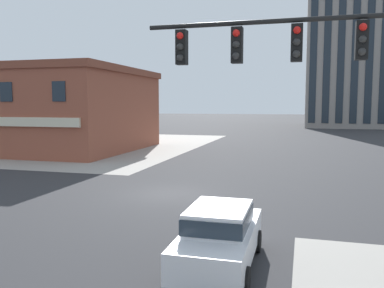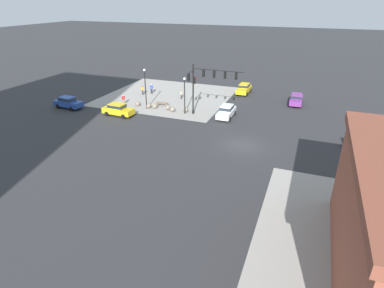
# 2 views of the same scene
# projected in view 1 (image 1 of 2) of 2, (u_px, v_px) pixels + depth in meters

# --- Properties ---
(ground_plane) EXTENTS (320.00, 320.00, 0.00)m
(ground_plane) POSITION_uv_depth(u_px,v_px,m) (170.00, 194.00, 19.40)
(ground_plane) COLOR #2D2D30
(sidewalk_far_corner) EXTENTS (32.00, 32.00, 0.02)m
(sidewalk_far_corner) POSITION_uv_depth(u_px,v_px,m) (56.00, 144.00, 43.92)
(sidewalk_far_corner) COLOR gray
(sidewalk_far_corner) RESTS_ON ground
(traffic_signal_main) EXTENTS (6.93, 2.09, 6.94)m
(traffic_signal_main) POSITION_uv_depth(u_px,v_px,m) (349.00, 85.00, 9.70)
(traffic_signal_main) COLOR black
(traffic_signal_main) RESTS_ON ground
(car_main_southbound_near) EXTENTS (1.92, 4.41, 1.68)m
(car_main_southbound_near) POSITION_uv_depth(u_px,v_px,m) (220.00, 234.00, 10.55)
(car_main_southbound_near) COLOR silver
(car_main_southbound_near) RESTS_ON ground
(storefront_block_near_corner) EXTENTS (23.68, 15.33, 7.64)m
(storefront_block_near_corner) POSITION_uv_depth(u_px,v_px,m) (22.00, 109.00, 39.34)
(storefront_block_near_corner) COLOR brown
(storefront_block_near_corner) RESTS_ON ground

